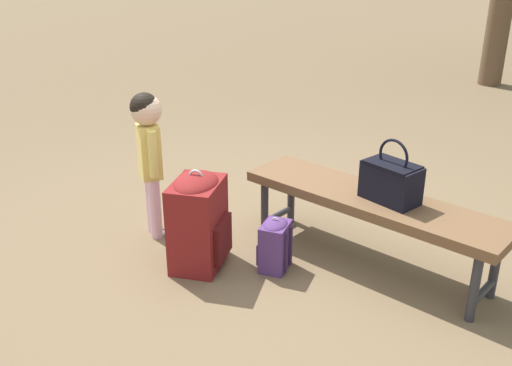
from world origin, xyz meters
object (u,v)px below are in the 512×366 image
object	(u,v)px
park_bench	(371,205)
backpack_small	(275,243)
backpack_large	(198,219)
handbag	(391,180)
child_standing	(148,143)

from	to	relation	value
park_bench	backpack_small	world-z (taller)	park_bench
backpack_large	backpack_small	world-z (taller)	backpack_large
park_bench	handbag	distance (m)	0.21
park_bench	child_standing	distance (m)	1.43
backpack_large	park_bench	bearing A→B (deg)	-149.17
handbag	backpack_small	size ratio (longest dim) A/B	1.09
backpack_large	handbag	bearing A→B (deg)	-152.41
handbag	backpack_small	world-z (taller)	handbag
handbag	backpack_large	distance (m)	1.13
backpack_large	backpack_small	bearing A→B (deg)	-155.62
handbag	backpack_large	bearing A→B (deg)	27.59
handbag	backpack_large	world-z (taller)	handbag
handbag	backpack_small	xyz separation A→B (m)	(0.56, 0.32, -0.41)
handbag	child_standing	distance (m)	1.50
handbag	backpack_large	size ratio (longest dim) A/B	0.60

